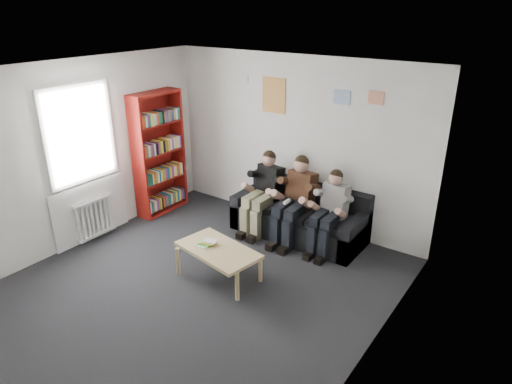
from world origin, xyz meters
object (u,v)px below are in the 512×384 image
bookshelf (159,154)px  coffee_table (218,252)px  person_middle (294,201)px  sofa (300,218)px  person_right (329,213)px  person_left (263,193)px

bookshelf → coffee_table: bearing=-27.0°
coffee_table → person_middle: 1.52m
bookshelf → sofa: bearing=13.2°
coffee_table → person_middle: size_ratio=0.84×
sofa → person_right: bearing=-18.3°
coffee_table → person_middle: (0.26, 1.48, 0.26)m
sofa → bookshelf: bookshelf is taller
person_left → person_right: (1.15, 0.00, -0.03)m
person_middle → bookshelf: bearing=-165.3°
coffee_table → person_left: (-0.31, 1.48, 0.25)m
sofa → person_middle: bearing=-90.0°
person_middle → coffee_table: bearing=-94.1°
bookshelf → person_right: 3.05m
person_left → person_middle: size_ratio=0.98×
person_middle → person_right: size_ratio=1.08×
bookshelf → person_middle: size_ratio=1.57×
coffee_table → person_middle: bearing=80.1°
coffee_table → sofa: bearing=81.2°
person_left → person_middle: 0.57m
bookshelf → person_right: bearing=7.2°
bookshelf → person_right: bookshelf is taller
bookshelf → person_right: (3.00, 0.38, -0.43)m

